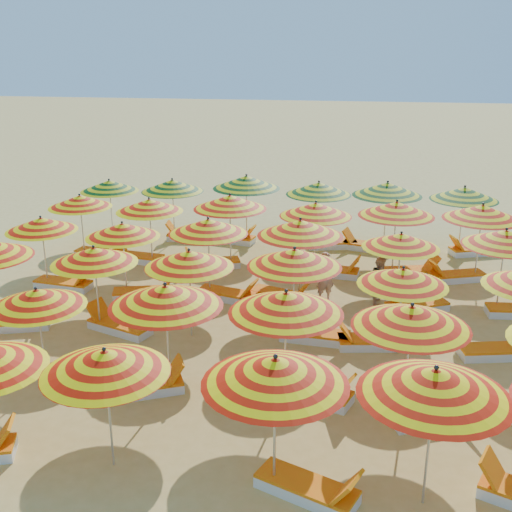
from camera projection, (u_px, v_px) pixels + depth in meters
The scene contains 57 objects.
ground at pixel (253, 319), 17.11m from camera, with size 120.00×120.00×0.00m, color #D8B460.
umbrella_2 at pixel (105, 362), 10.64m from camera, with size 2.78×2.78×2.31m.
umbrella_3 at pixel (275, 371), 10.01m from camera, with size 2.74×2.74×2.50m.
umbrella_4 at pixel (435, 383), 9.67m from camera, with size 2.76×2.76×2.50m.
umbrella_7 at pixel (37, 298), 13.49m from camera, with size 2.72×2.72×2.18m.
umbrella_8 at pixel (166, 296), 12.93m from camera, with size 2.81×2.81×2.48m.
umbrella_9 at pixel (286, 303), 12.66m from camera, with size 2.70×2.70×2.45m.
umbrella_10 at pixel (411, 317), 12.13m from camera, with size 2.98×2.98×2.41m.
umbrella_13 at pixel (94, 256), 15.84m from camera, with size 2.83×2.83×2.28m.
umbrella_14 at pixel (189, 259), 15.49m from camera, with size 2.37×2.37×2.32m.
umbrella_15 at pixel (294, 258), 15.28m from camera, with size 2.72×2.72×2.43m.
umbrella_16 at pixel (403, 277), 14.63m from camera, with size 2.51×2.51×2.21m.
umbrella_18 at pixel (41, 224), 18.70m from camera, with size 2.51×2.51×2.20m.
umbrella_19 at pixel (122, 230), 18.04m from camera, with size 2.74×2.74×2.23m.
umbrella_20 at pixel (208, 226), 17.95m from camera, with size 2.57×2.57×2.37m.
umbrella_21 at pixel (300, 228), 17.42m from camera, with size 2.69×2.69×2.50m.
umbrella_22 at pixel (401, 241), 17.19m from camera, with size 2.19×2.19×2.21m.
umbrella_23 at pixel (506, 238), 16.86m from camera, with size 2.35×2.35×2.40m.
umbrella_24 at pixel (80, 201), 21.19m from camera, with size 2.78×2.78×2.22m.
umbrella_25 at pixel (149, 205), 20.47m from camera, with size 2.28×2.28×2.28m.
umbrella_26 at pixel (230, 202), 20.22m from camera, with size 2.64×2.64×2.47m.
umbrella_27 at pixel (316, 210), 19.67m from camera, with size 2.95×2.95×2.38m.
umbrella_28 at pixel (397, 209), 19.45m from camera, with size 2.93×2.93×2.46m.
umbrella_29 at pixel (482, 212), 19.08m from camera, with size 2.48×2.48×2.46m.
umbrella_30 at pixel (109, 186), 23.31m from camera, with size 2.35×2.35×2.24m.
umbrella_31 at pixel (172, 186), 22.84m from camera, with size 2.39×2.39×2.36m.
umbrella_32 at pixel (246, 182), 22.69m from camera, with size 2.98×2.98×2.54m.
umbrella_33 at pixel (319, 189), 22.19m from camera, with size 2.97×2.97×2.42m.
umbrella_34 at pixel (387, 189), 21.74m from camera, with size 2.64×2.64×2.52m.
umbrella_35 at pixel (464, 194), 21.49m from camera, with size 2.85×2.85×2.42m.
lounger_2 at pixel (309, 489), 10.47m from camera, with size 1.82×1.21×0.69m.
lounger_5 at pixel (144, 387), 13.51m from camera, with size 1.82×1.26×0.69m.
lounger_6 at pixel (313, 392), 13.30m from camera, with size 1.83×1.15×0.69m.
lounger_7 at pixel (435, 414), 12.54m from camera, with size 1.82×1.21×0.69m.
lounger_9 at pixel (17, 323), 16.49m from camera, with size 1.83×1.08×0.69m.
lounger_10 at pixel (118, 326), 16.34m from camera, with size 1.82×1.17×0.69m.
lounger_11 at pixel (313, 335), 15.84m from camera, with size 1.78×0.74×0.69m.
lounger_12 at pixel (372, 341), 15.50m from camera, with size 1.80×0.85×0.69m.
lounger_13 at pixel (498, 351), 15.04m from camera, with size 1.82×0.93×0.69m.
lounger_14 at pixel (65, 284), 19.09m from camera, with size 1.79×0.80×0.69m.
lounger_15 at pixel (145, 293), 18.43m from camera, with size 1.82×1.00×0.69m.
lounger_16 at pixel (229, 295), 18.29m from camera, with size 1.82×1.01×0.69m.
lounger_17 at pixel (281, 296), 18.22m from camera, with size 1.83×1.13×0.69m.
lounger_18 at pixel (415, 306), 17.52m from camera, with size 1.82×1.25×0.69m.
lounger_20 at pixel (101, 254), 21.71m from camera, with size 1.81×0.90×0.69m.
lounger_21 at pixel (137, 257), 21.36m from camera, with size 1.80×0.84×0.69m.
lounger_22 at pixel (212, 263), 20.81m from camera, with size 1.83×1.13×0.69m.
lounger_23 at pixel (333, 271), 20.12m from camera, with size 1.79×0.80×0.69m.
lounger_24 at pixel (411, 272), 20.06m from camera, with size 1.82×0.97×0.69m.
lounger_25 at pixel (455, 276), 19.69m from camera, with size 1.83×1.14×0.69m.
lounger_26 at pixel (189, 236), 23.60m from camera, with size 1.77×0.72×0.69m.
lounger_27 at pixel (233, 238), 23.36m from camera, with size 1.82×0.96×0.69m.
lounger_28 at pixel (331, 244), 22.75m from camera, with size 1.82×0.94×0.69m.
lounger_29 at pixel (366, 246), 22.51m from camera, with size 1.83×1.04×0.69m.
lounger_30 at pixel (473, 250), 22.05m from camera, with size 1.83×1.11×0.69m.
beachgoer_b at pixel (380, 280), 17.92m from camera, with size 0.66×0.52×1.36m, color tan.
beachgoer_a at pixel (326, 277), 17.97m from camera, with size 0.53×0.35×1.47m, color tan.
Camera 1 is at (2.45, -15.43, 7.18)m, focal length 45.00 mm.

